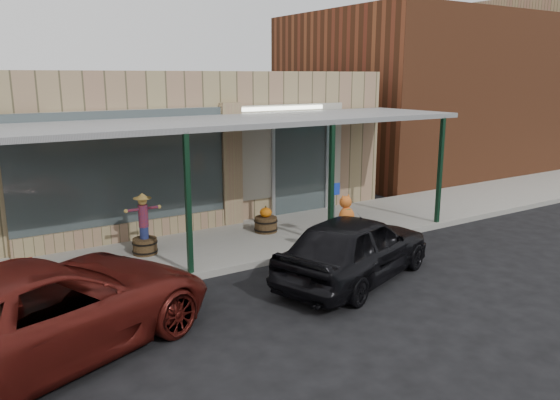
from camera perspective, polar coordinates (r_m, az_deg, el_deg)
ground at (r=10.59m, az=4.65°, el=-9.88°), size 120.00×120.00×0.00m
sidewalk at (r=13.42m, az=-4.70°, el=-4.56°), size 40.00×3.20×0.15m
storefront at (r=17.10m, az=-12.08°, el=5.90°), size 12.00×6.25×4.20m
awning at (r=12.82m, az=-4.86°, el=8.01°), size 12.00×3.00×3.04m
block_buildings_near at (r=18.72m, az=-7.61°, el=11.79°), size 61.00×8.00×8.00m
barrel_scarecrow at (r=12.64m, az=-14.00°, el=-3.42°), size 0.85×0.63×1.41m
barrel_pumpkin at (r=14.05m, az=-1.50°, el=-2.37°), size 0.63×0.63×0.69m
handicap_sign at (r=13.30m, az=5.69°, el=-0.37°), size 0.29×0.04×1.40m
parked_sedan at (r=11.17m, az=7.83°, el=-4.89°), size 4.42×2.94×1.58m
car_maroon at (r=8.83m, az=-23.41°, el=-10.54°), size 5.85×4.24×1.48m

